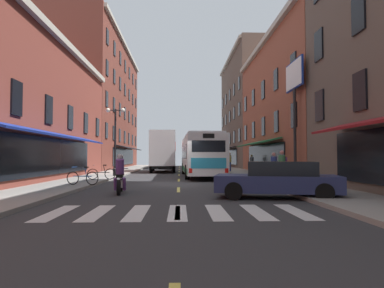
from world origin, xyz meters
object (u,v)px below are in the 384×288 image
(sedan_near, at_px, (278,179))
(sedan_mid, at_px, (167,164))
(motorcycle_rider, at_px, (120,176))
(pedestrian_far, at_px, (274,166))
(bicycle_mid, at_px, (83,178))
(pedestrian_mid, at_px, (252,163))
(billboard_sign, at_px, (294,88))
(pedestrian_near, at_px, (282,166))
(pedestrian_rear, at_px, (230,162))
(box_truck, at_px, (163,152))
(street_lamp_twin, at_px, (115,138))
(transit_bus, at_px, (200,155))
(bicycle_near, at_px, (101,174))

(sedan_near, distance_m, sedan_mid, 31.64)
(motorcycle_rider, height_order, pedestrian_far, pedestrian_far)
(bicycle_mid, distance_m, pedestrian_mid, 18.19)
(billboard_sign, relative_size, motorcycle_rider, 3.51)
(bicycle_mid, bearing_deg, pedestrian_near, 5.15)
(sedan_near, height_order, pedestrian_mid, pedestrian_mid)
(billboard_sign, height_order, pedestrian_rear, billboard_sign)
(box_truck, distance_m, bicycle_mid, 17.88)
(billboard_sign, relative_size, street_lamp_twin, 1.45)
(box_truck, xyz_separation_m, pedestrian_far, (7.42, -14.17, -1.09))
(pedestrian_mid, xyz_separation_m, pedestrian_far, (-0.93, -10.75, 0.03))
(pedestrian_far, bearing_deg, motorcycle_rider, -24.91)
(transit_bus, bearing_deg, pedestrian_near, -65.32)
(pedestrian_rear, bearing_deg, sedan_near, -92.19)
(motorcycle_rider, xyz_separation_m, pedestrian_rear, (7.39, 19.00, 0.37))
(sedan_mid, xyz_separation_m, pedestrian_near, (7.14, -25.68, 0.37))
(sedan_mid, distance_m, pedestrian_mid, 14.99)
(motorcycle_rider, bearing_deg, pedestrian_rear, 68.75)
(pedestrian_mid, bearing_deg, motorcycle_rider, 3.73)
(transit_bus, xyz_separation_m, pedestrian_near, (3.87, -8.43, -0.61))
(sedan_mid, height_order, pedestrian_mid, pedestrian_mid)
(pedestrian_rear, bearing_deg, bicycle_near, -127.40)
(sedan_near, relative_size, pedestrian_rear, 2.62)
(box_truck, xyz_separation_m, bicycle_mid, (-3.11, -17.53, -1.57))
(sedan_near, xyz_separation_m, sedan_mid, (-5.29, 31.19, -0.01))
(bicycle_mid, height_order, street_lamp_twin, street_lamp_twin)
(sedan_near, relative_size, pedestrian_near, 2.74)
(sedan_near, relative_size, bicycle_near, 2.78)
(bicycle_near, distance_m, pedestrian_mid, 15.23)
(street_lamp_twin, bearing_deg, pedestrian_near, -35.36)
(pedestrian_mid, height_order, street_lamp_twin, street_lamp_twin)
(bicycle_mid, relative_size, pedestrian_rear, 0.93)
(billboard_sign, distance_m, sedan_mid, 25.38)
(bicycle_mid, xyz_separation_m, pedestrian_rear, (9.72, 16.24, 0.57))
(bicycle_near, bearing_deg, pedestrian_far, -3.96)
(box_truck, distance_m, street_lamp_twin, 9.85)
(transit_bus, xyz_separation_m, pedestrian_far, (4.10, -5.99, -0.68))
(motorcycle_rider, height_order, bicycle_near, motorcycle_rider)
(pedestrian_rear, bearing_deg, motorcycle_rider, -109.99)
(sedan_mid, bearing_deg, sedan_near, -80.37)
(sedan_mid, relative_size, pedestrian_rear, 2.37)
(transit_bus, distance_m, bicycle_near, 8.39)
(sedan_mid, distance_m, pedestrian_near, 26.65)
(sedan_near, bearing_deg, pedestrian_near, 71.49)
(billboard_sign, distance_m, bicycle_near, 12.94)
(sedan_mid, distance_m, motorcycle_rider, 29.38)
(pedestrian_mid, xyz_separation_m, street_lamp_twin, (-11.41, -5.91, 1.97))
(billboard_sign, xyz_separation_m, motorcycle_rider, (-9.49, -6.04, -5.00))
(sedan_near, relative_size, bicycle_mid, 2.83)
(billboard_sign, bearing_deg, pedestrian_rear, 99.20)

